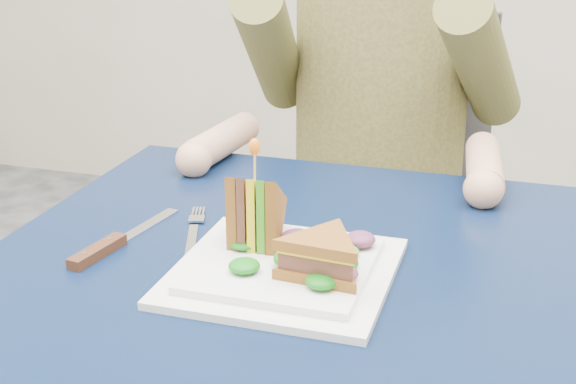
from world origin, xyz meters
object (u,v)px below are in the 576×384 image
(sandwich_flat, at_px, (323,257))
(table, at_px, (282,309))
(plate, at_px, (284,269))
(diner, at_px, (382,33))
(fork, at_px, (193,234))
(chair, at_px, (384,195))
(sandwich_upright, at_px, (255,217))
(knife, at_px, (107,246))

(sandwich_flat, bearing_deg, table, 132.55)
(plate, bearing_deg, diner, 91.65)
(fork, bearing_deg, chair, 79.44)
(diner, height_order, sandwich_upright, diner)
(sandwich_flat, bearing_deg, chair, 95.20)
(chair, xyz_separation_m, fork, (-0.13, -0.72, 0.19))
(plate, distance_m, sandwich_flat, 0.07)
(plate, bearing_deg, knife, 179.62)
(diner, distance_m, fork, 0.65)
(sandwich_flat, relative_size, sandwich_upright, 0.88)
(plate, distance_m, knife, 0.24)
(sandwich_flat, height_order, fork, sandwich_flat)
(sandwich_upright, height_order, knife, sandwich_upright)
(diner, distance_m, plate, 0.70)
(sandwich_upright, xyz_separation_m, knife, (-0.19, -0.04, -0.05))
(diner, xyz_separation_m, sandwich_flat, (0.07, -0.71, -0.14))
(diner, bearing_deg, table, -90.00)
(diner, xyz_separation_m, sandwich_upright, (-0.03, -0.64, -0.13))
(chair, xyz_separation_m, plate, (0.02, -0.79, 0.20))
(fork, distance_m, knife, 0.12)
(table, bearing_deg, sandwich_upright, -160.44)
(table, height_order, knife, knife)
(fork, bearing_deg, knife, -139.14)
(chair, relative_size, sandwich_flat, 7.28)
(sandwich_flat, bearing_deg, fork, 153.78)
(table, xyz_separation_m, plate, (0.02, -0.06, 0.09))
(table, relative_size, chair, 0.81)
(table, distance_m, sandwich_flat, 0.17)
(diner, bearing_deg, fork, -102.47)
(chair, relative_size, diner, 1.25)
(plate, xyz_separation_m, sandwich_upright, (-0.05, 0.04, 0.05))
(diner, bearing_deg, chair, 90.00)
(table, distance_m, diner, 0.68)
(table, bearing_deg, sandwich_flat, -47.45)
(diner, height_order, knife, diner)
(fork, bearing_deg, table, -9.05)
(plate, height_order, sandwich_upright, sandwich_upright)
(table, xyz_separation_m, knife, (-0.22, -0.05, 0.09))
(chair, relative_size, sandwich_upright, 6.38)
(knife, bearing_deg, plate, -0.38)
(sandwich_upright, bearing_deg, chair, 87.57)
(plate, relative_size, knife, 1.17)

